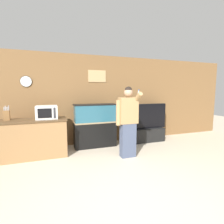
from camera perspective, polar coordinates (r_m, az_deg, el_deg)
The scene contains 8 objects.
ground_plane at distance 2.77m, azimuth 7.03°, elevation -27.81°, with size 18.00×18.00×0.00m, color beige.
wall_back_paneled at distance 5.20m, azimuth -8.06°, elevation 3.89°, with size 10.00×0.08×2.60m.
counter_island at distance 4.57m, azimuth -24.23°, elevation -7.84°, with size 1.53×0.63×0.91m.
microwave at distance 4.46m, azimuth -20.55°, elevation -0.04°, with size 0.49×0.40×0.31m.
knife_block at distance 4.60m, azimuth -31.15°, elevation -0.82°, with size 0.12×0.09×0.33m.
aquarium_on_stand at distance 4.92m, azimuth -5.56°, elevation -4.41°, with size 1.17×0.37×1.21m.
tv_on_stand at distance 5.54m, azimuth 10.65°, elevation -5.99°, with size 1.46×0.40×1.18m.
person_standing at distance 4.11m, azimuth 5.17°, elevation -2.91°, with size 0.53×0.40×1.67m.
Camera 1 is at (-1.04, -2.02, 1.58)m, focal length 28.00 mm.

